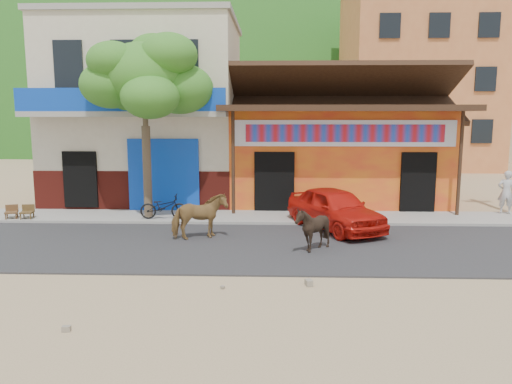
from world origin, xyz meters
TOP-DOWN VIEW (x-y plane):
  - ground at (0.00, 0.00)m, footprint 120.00×120.00m
  - road at (0.00, 2.50)m, footprint 60.00×5.00m
  - sidewalk at (0.00, 6.00)m, footprint 60.00×2.00m
  - dance_club at (2.00, 10.00)m, footprint 8.00×6.00m
  - cafe_building at (-5.50, 10.00)m, footprint 7.00×6.00m
  - apartment_front at (9.00, 24.00)m, footprint 9.00×9.00m
  - apartment_rear at (18.00, 30.00)m, footprint 8.00×8.00m
  - hillside at (0.00, 70.00)m, footprint 100.00×40.00m
  - tree at (-4.60, 5.80)m, footprint 3.00×3.00m
  - cow_tan at (-2.50, 3.14)m, footprint 1.66×1.23m
  - cow_dark at (0.57, 2.00)m, footprint 1.14×1.03m
  - red_car at (1.43, 4.45)m, footprint 3.05×4.02m
  - scooter at (-4.00, 5.41)m, footprint 1.55×0.63m
  - pedestrian at (7.51, 6.67)m, footprint 0.60×0.46m
  - cafe_chair_left at (-8.48, 5.30)m, footprint 0.44×0.44m
  - cafe_chair_right at (-9.00, 5.30)m, footprint 0.49×0.49m

SIDE VIEW (x-z plane):
  - ground at x=0.00m, z-range 0.00..0.00m
  - road at x=0.00m, z-range 0.00..0.04m
  - sidewalk at x=0.00m, z-range 0.00..0.12m
  - scooter at x=-4.00m, z-range 0.12..0.92m
  - cafe_chair_right at x=-9.00m, z-range 0.12..0.94m
  - cafe_chair_left at x=-8.48m, z-range 0.12..0.95m
  - cow_dark at x=0.57m, z-range 0.04..1.20m
  - red_car at x=1.43m, z-range 0.04..1.32m
  - cow_tan at x=-2.50m, z-range 0.04..1.32m
  - pedestrian at x=7.51m, z-range 0.12..1.61m
  - dance_club at x=2.00m, z-range 0.00..3.60m
  - tree at x=-4.60m, z-range 0.12..6.12m
  - cafe_building at x=-5.50m, z-range 0.00..7.00m
  - apartment_rear at x=18.00m, z-range 0.00..10.00m
  - apartment_front at x=9.00m, z-range 0.00..12.00m
  - hillside at x=0.00m, z-range 0.00..24.00m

